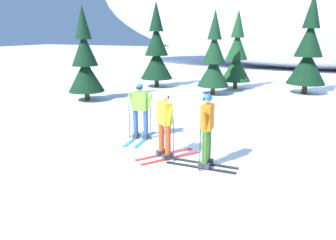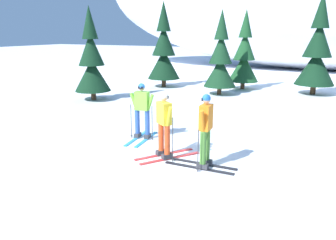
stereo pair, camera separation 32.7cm
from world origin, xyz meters
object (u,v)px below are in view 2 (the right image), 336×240
skier_yellow_jacket (164,124)px  skier_lime_jacket (142,110)px  pine_tree_center_right (244,56)px  pine_tree_far_right (317,53)px  pine_tree_center_left (164,52)px  pine_tree_center (221,60)px  pine_tree_far_left (92,61)px  skier_orange_jacket (205,130)px

skier_yellow_jacket → skier_lime_jacket: (-1.35, 1.17, -0.01)m
pine_tree_center_right → pine_tree_far_right: pine_tree_far_right is taller
pine_tree_center_left → pine_tree_center: bearing=-15.5°
skier_lime_jacket → pine_tree_far_right: pine_tree_far_right is taller
pine_tree_far_left → pine_tree_center: (5.17, 4.03, -0.04)m
skier_yellow_jacket → skier_lime_jacket: 1.79m
skier_lime_jacket → pine_tree_far_right: 11.49m
pine_tree_center → pine_tree_center_right: pine_tree_center_right is taller
pine_tree_center → pine_tree_center_right: 2.41m
pine_tree_far_right → pine_tree_far_left: bearing=-147.2°
skier_yellow_jacket → pine_tree_center_left: (-5.24, 10.54, 1.16)m
skier_yellow_jacket → skier_orange_jacket: skier_orange_jacket is taller
skier_orange_jacket → pine_tree_center: 10.02m
pine_tree_far_left → skier_yellow_jacket: bearing=-39.6°
skier_yellow_jacket → pine_tree_center_left: 11.83m
skier_lime_jacket → pine_tree_far_right: size_ratio=0.33×
pine_tree_far_left → pine_tree_center_left: size_ratio=0.89×
skier_orange_jacket → pine_tree_far_left: size_ratio=0.41×
skier_lime_jacket → pine_tree_far_left: (-5.23, 4.27, 0.94)m
pine_tree_center → pine_tree_far_right: size_ratio=0.84×
skier_lime_jacket → pine_tree_center_right: bearing=86.6°
skier_yellow_jacket → pine_tree_far_left: (-6.58, 5.45, 0.94)m
pine_tree_center_left → pine_tree_center_right: (4.53, 1.24, -0.21)m
pine_tree_center_left → pine_tree_center: size_ratio=1.14×
pine_tree_center_left → pine_tree_far_right: bearing=7.9°
pine_tree_far_left → pine_tree_center_left: 5.27m
skier_yellow_jacket → skier_orange_jacket: 1.20m
pine_tree_far_right → pine_tree_center_right: bearing=178.7°
skier_lime_jacket → pine_tree_far_left: size_ratio=0.39×
skier_lime_jacket → pine_tree_center_left: 10.21m
skier_orange_jacket → pine_tree_center_left: bearing=121.0°
skier_lime_jacket → pine_tree_far_right: bearing=67.1°
pine_tree_far_left → pine_tree_center_right: (5.87, 6.34, 0.01)m
skier_lime_jacket → pine_tree_center: pine_tree_center is taller
pine_tree_center_left → pine_tree_center_right: 4.70m
skier_lime_jacket → pine_tree_center_left: bearing=112.6°
pine_tree_center_left → pine_tree_far_right: (8.33, 1.15, 0.10)m
skier_yellow_jacket → skier_lime_jacket: skier_yellow_jacket is taller
skier_lime_jacket → skier_yellow_jacket: bearing=-41.0°
pine_tree_far_right → pine_tree_center_left: bearing=-172.1°
pine_tree_center → pine_tree_far_right: bearing=26.2°
skier_yellow_jacket → pine_tree_center_right: size_ratio=0.40×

